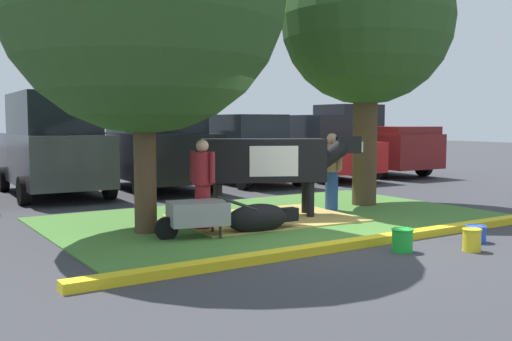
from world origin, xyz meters
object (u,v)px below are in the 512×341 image
at_px(bucket_blue, 476,233).
at_px(sedan_red, 318,148).
at_px(person_handler, 332,170).
at_px(pickup_truck_maroon, 364,142).
at_px(shade_tree_right, 367,19).
at_px(cow_holstein, 269,161).
at_px(sedan_silver, 246,150).
at_px(wheelbarrow, 196,214).
at_px(suv_dark_grey, 53,144).
at_px(person_visitor_near, 203,182).
at_px(suv_black, 154,142).
at_px(bucket_green, 402,240).
at_px(bucket_yellow, 472,239).
at_px(calf_lying, 259,218).

distance_m(bucket_blue, sedan_red, 9.96).
xyz_separation_m(person_handler, pickup_truck_maroon, (6.62, 6.09, 0.26)).
bearing_deg(shade_tree_right, cow_holstein, -174.86).
bearing_deg(sedan_silver, cow_holstein, -118.09).
distance_m(wheelbarrow, sedan_red, 9.99).
bearing_deg(suv_dark_grey, person_visitor_near, -82.09).
distance_m(cow_holstein, suv_black, 5.55).
bearing_deg(person_visitor_near, wheelbarrow, -126.84).
distance_m(wheelbarrow, suv_black, 6.95).
bearing_deg(pickup_truck_maroon, person_visitor_near, -146.25).
bearing_deg(sedan_silver, pickup_truck_maroon, 6.32).
bearing_deg(wheelbarrow, shade_tree_right, 14.82).
distance_m(shade_tree_right, sedan_red, 6.63).
xyz_separation_m(shade_tree_right, suv_black, (-2.61, 5.30, -2.72)).
height_order(shade_tree_right, sedan_red, shade_tree_right).
bearing_deg(suv_black, person_visitor_near, -106.10).
xyz_separation_m(shade_tree_right, bucket_green, (-2.75, -3.69, -3.82)).
bearing_deg(suv_black, bucket_green, -90.89).
bearing_deg(pickup_truck_maroon, cow_holstein, -143.34).
relative_size(bucket_blue, suv_black, 0.07).
bearing_deg(shade_tree_right, bucket_green, -126.75).
distance_m(cow_holstein, sedan_red, 7.76).
bearing_deg(bucket_green, suv_black, 89.11).
bearing_deg(bucket_blue, bucket_yellow, -148.12).
distance_m(cow_holstein, calf_lying, 1.73).
xyz_separation_m(suv_black, sedan_silver, (2.86, -0.06, -0.29)).
xyz_separation_m(cow_holstein, calf_lying, (-0.97, -1.15, -0.85)).
xyz_separation_m(suv_black, pickup_truck_maroon, (8.08, 0.52, -0.16)).
xyz_separation_m(bucket_green, suv_black, (0.14, 8.99, 1.10)).
height_order(cow_holstein, sedan_red, sedan_red).
height_order(person_handler, wheelbarrow, person_handler).
bearing_deg(calf_lying, cow_holstein, 49.82).
bearing_deg(person_handler, bucket_yellow, -100.87).
distance_m(bucket_blue, suv_black, 9.30).
relative_size(person_visitor_near, suv_black, 0.33).
height_order(person_visitor_near, suv_black, suv_black).
distance_m(wheelbarrow, bucket_blue, 4.29).
distance_m(shade_tree_right, suv_dark_grey, 8.06).
relative_size(person_handler, bucket_blue, 4.94).
bearing_deg(bucket_yellow, calf_lying, 121.91).
height_order(shade_tree_right, person_handler, shade_tree_right).
distance_m(cow_holstein, pickup_truck_maroon, 10.15).
height_order(wheelbarrow, sedan_silver, sedan_silver).
bearing_deg(bucket_blue, bucket_green, 174.09).
relative_size(suv_dark_grey, pickup_truck_maroon, 0.85).
distance_m(person_handler, suv_black, 5.77).
height_order(cow_holstein, person_handler, person_handler).
height_order(wheelbarrow, bucket_yellow, wheelbarrow).
xyz_separation_m(shade_tree_right, person_handler, (-1.15, -0.27, -3.14)).
xyz_separation_m(cow_holstein, bucket_yellow, (0.77, -3.96, -0.92)).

